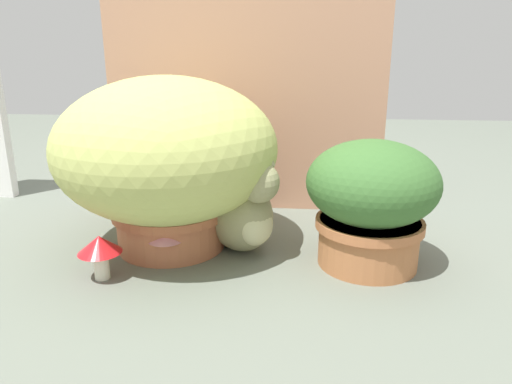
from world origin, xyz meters
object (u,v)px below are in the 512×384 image
Objects in this scene: grass_planter at (167,156)px; mushroom_ornament_red at (100,248)px; leafy_planter at (371,199)px; cat at (241,210)px; mushroom_ornament_pink at (166,237)px.

grass_planter is 0.31m from mushroom_ornament_red.
leafy_planter is 0.94× the size of cat.
leafy_planter reaches higher than cat.
mushroom_ornament_red is at bearing -147.03° from cat.
cat is at bearing 170.81° from leafy_planter.
mushroom_ornament_pink is at bearing 33.80° from mushroom_ornament_red.
leafy_planter is at bearing 6.52° from mushroom_ornament_pink.
cat reaches higher than mushroom_ornament_pink.
mushroom_ornament_red reaches higher than mushroom_ornament_pink.
grass_planter reaches higher than cat.
grass_planter is 0.23m from mushroom_ornament_pink.
cat is 3.32× the size of mushroom_ornament_pink.
mushroom_ornament_red is (-0.12, -0.22, -0.19)m from grass_planter.
mushroom_ornament_pink is (-0.19, -0.12, -0.04)m from cat.
grass_planter is 0.57m from leafy_planter.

